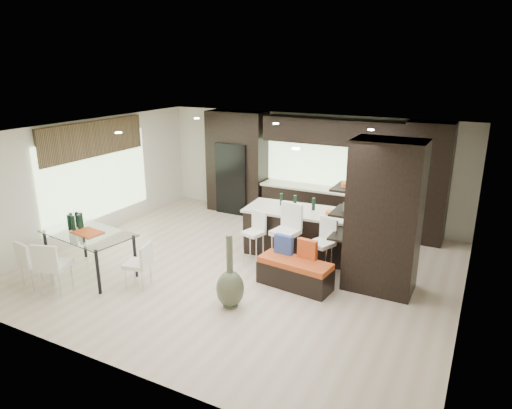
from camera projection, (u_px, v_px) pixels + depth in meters
The scene contains 22 objects.
ground at pixel (242, 267), 9.08m from camera, with size 8.00×8.00×0.00m, color #C4AE96.
back_wall at pixel (308, 167), 11.64m from camera, with size 8.00×0.02×2.70m, color beige.
left_wall at pixel (89, 179), 10.43m from camera, with size 0.02×7.00×2.70m, color beige.
right_wall at pixel (471, 239), 6.92m from camera, with size 0.02×7.00×2.70m, color beige.
ceiling at pixel (241, 132), 8.27m from camera, with size 8.00×7.00×0.02m, color white.
window_left at pixel (97, 177), 10.59m from camera, with size 0.04×3.20×1.90m, color #B2D199.
window_back at pixel (331, 162), 11.28m from camera, with size 3.40×0.04×1.20m, color #B2D199.
stone_accent at pixel (94, 139), 10.31m from camera, with size 0.08×3.00×0.80m, color brown.
ceiling_spots at pixel (247, 131), 8.49m from camera, with size 4.00×3.00×0.02m, color white.
back_cabinetry at pixel (323, 172), 11.14m from camera, with size 6.80×0.68×2.70m, color black.
refrigerator at pixel (237, 177), 12.27m from camera, with size 0.90×0.68×1.90m, color black.
partition_column at pixel (384, 217), 7.87m from camera, with size 1.20×0.80×2.70m, color black.
kitchen_island at pixel (301, 232), 9.59m from camera, with size 2.36×1.02×0.98m, color black.
stool_left at pixel (253, 242), 9.25m from camera, with size 0.37×0.37×0.84m, color white.
stool_mid at pixel (285, 244), 8.86m from camera, with size 0.47×0.47×1.06m, color white.
stool_right at pixel (321, 254), 8.59m from camera, with size 0.40×0.40×0.91m, color white.
bench at pixel (295, 273), 8.24m from camera, with size 1.35×0.52×0.52m, color black.
floor_vase at pixel (230, 271), 7.46m from camera, with size 0.47×0.47×1.27m, color #464F39, non-canonical shape.
dining_table at pixel (90, 253), 8.69m from camera, with size 1.75×0.98×0.84m, color white.
chair_near at pixel (54, 268), 7.99m from camera, with size 0.49×0.49×0.90m, color white.
chair_far at pixel (35, 264), 8.27m from camera, with size 0.44×0.44×0.81m, color white.
chair_end at pixel (138, 267), 8.19m from camera, with size 0.42×0.42×0.77m, color white.
Camera 1 is at (4.07, -7.23, 3.91)m, focal length 32.00 mm.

